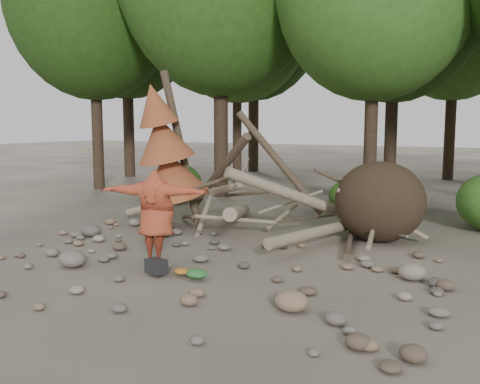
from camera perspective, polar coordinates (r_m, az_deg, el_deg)
The scene contains 13 objects.
ground at distance 10.77m, azimuth -5.08°, elevation -8.22°, with size 120.00×120.00×0.00m, color #514C44.
deadfall_pile at distance 13.53m, azimuth 12.24°, elevation -1.05°, with size 8.55×5.24×3.30m.
dead_conifer at distance 14.95m, azimuth -7.90°, elevation 4.31°, with size 2.06×2.16×4.35m.
bush_left at distance 19.55m, azimuth -6.74°, elevation 0.93°, with size 1.80×1.80×1.44m, color #244A13.
bush_mid at distance 17.31m, azimuth 11.72°, elevation -0.53°, with size 1.40×1.40×1.12m, color #305E1B.
frisbee_thrower at distance 10.85m, azimuth -8.97°, elevation -2.59°, with size 3.38×1.13×2.27m.
backpack at distance 10.38m, azimuth -8.91°, elevation -8.13°, with size 0.40×0.27×0.27m, color black.
cloth_green at distance 10.02m, azimuth -4.65°, elevation -8.94°, with size 0.42×0.35×0.16m, color #29682E.
cloth_orange at distance 10.28m, azimuth -6.24°, elevation -8.67°, with size 0.31×0.25×0.11m, color #AB681D.
boulder_front_left at distance 11.36m, azimuth -17.45°, elevation -6.80°, with size 0.59×0.53×0.35m, color #6B6259.
boulder_front_right at distance 8.45m, azimuth 5.51°, elevation -11.51°, with size 0.54×0.49×0.32m, color #836952.
boulder_mid_right at distance 10.48m, azimuth 17.89°, elevation -8.10°, with size 0.53×0.48×0.32m, color gray.
boulder_mid_left at distance 14.22m, azimuth -15.62°, elevation -3.98°, with size 0.54×0.49×0.32m, color #59514B.
Camera 1 is at (5.81, -8.60, 2.89)m, focal length 40.00 mm.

